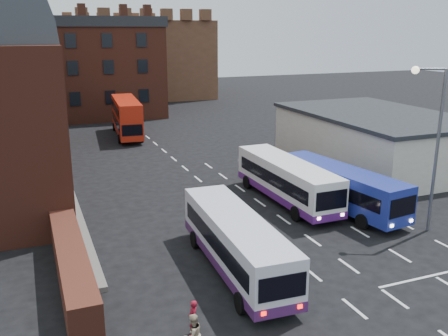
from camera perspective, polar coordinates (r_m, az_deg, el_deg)
name	(u,v)px	position (r m, az deg, el deg)	size (l,w,h in m)	color
ground	(303,266)	(24.18, 9.01, -11.01)	(180.00, 180.00, 0.00)	black
forecourt_wall	(72,268)	(22.71, -16.93, -10.84)	(1.20, 10.00, 1.80)	#602B1E
cream_building	(376,138)	(42.68, 16.97, 3.30)	(10.40, 16.40, 4.25)	beige
brick_terrace	(69,73)	(64.87, -17.27, 10.28)	(22.00, 10.00, 11.00)	brown
castle_keep	(133,59)	(86.33, -10.41, 12.21)	(22.00, 22.00, 12.00)	brown
bus_white_outbound	(236,240)	(22.83, 1.39, -8.19)	(2.74, 9.68, 2.62)	silver
bus_white_inbound	(287,178)	(32.00, 7.17, -1.15)	(2.59, 9.94, 2.70)	white
bus_blue	(340,185)	(31.29, 13.11, -1.93)	(3.52, 9.82, 2.62)	navy
bus_red_double	(127,117)	(52.36, -11.06, 5.75)	(3.11, 9.82, 3.86)	red
street_lamp	(433,135)	(28.39, 22.74, 3.51)	(1.68, 0.94, 8.94)	slate
pedestrian_red	(193,318)	(18.86, -3.55, -16.71)	(0.50, 0.33, 1.37)	maroon
pedestrian_beige	(193,335)	(17.84, -3.59, -18.49)	(0.74, 0.58, 1.52)	tan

